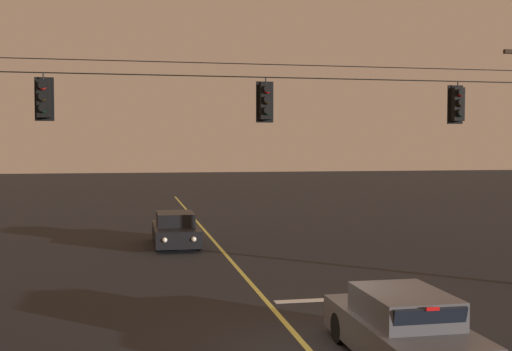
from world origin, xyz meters
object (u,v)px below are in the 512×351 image
object	(u,v)px
traffic_light_centre	(458,104)
car_waiting_near_lane	(402,328)
traffic_light_leftmost	(43,98)
car_oncoming_lead	(175,230)
traffic_light_left_inner	(266,101)

from	to	relation	value
traffic_light_centre	car_waiting_near_lane	distance (m)	8.46
traffic_light_leftmost	car_oncoming_lead	distance (m)	11.52
traffic_light_leftmost	traffic_light_centre	distance (m)	11.45
traffic_light_left_inner	traffic_light_centre	bearing A→B (deg)	0.00
traffic_light_left_inner	car_waiting_near_lane	bearing A→B (deg)	-75.19
traffic_light_centre	car_oncoming_lead	bearing A→B (deg)	127.59
car_oncoming_lead	traffic_light_centre	bearing A→B (deg)	-52.41
traffic_light_left_inner	car_oncoming_lead	distance (m)	10.96
traffic_light_centre	traffic_light_left_inner	bearing A→B (deg)	180.00
traffic_light_centre	car_waiting_near_lane	xyz separation A→B (m)	(-4.17, -5.64, -4.73)
traffic_light_centre	car_oncoming_lead	xyz separation A→B (m)	(-7.48, 9.72, -4.73)
traffic_light_centre	car_waiting_near_lane	size ratio (longest dim) A/B	0.28
car_waiting_near_lane	car_oncoming_lead	world-z (taller)	same
traffic_light_leftmost	car_oncoming_lead	xyz separation A→B (m)	(3.97, 9.72, -4.73)
car_waiting_near_lane	car_oncoming_lead	bearing A→B (deg)	102.16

